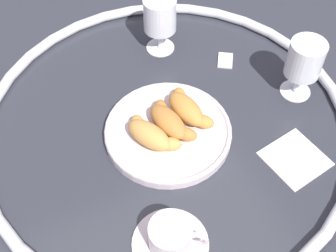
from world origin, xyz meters
TOP-DOWN VIEW (x-y plane):
  - ground_plane at (0.00, 0.00)m, footprint 2.20×2.20m
  - table_chrome_rim at (0.00, 0.00)m, footprint 0.78×0.78m
  - pastry_plate at (0.03, -0.01)m, footprint 0.26×0.26m
  - croissant_large at (0.04, -0.05)m, footprint 0.12×0.10m
  - croissant_small at (0.03, -0.01)m, footprint 0.13×0.08m
  - croissant_extra at (0.01, 0.04)m, footprint 0.14×0.08m
  - coffee_cup_near at (0.25, -0.11)m, footprint 0.14×0.14m
  - juice_glass_left at (-0.22, 0.09)m, footprint 0.08×0.08m
  - juice_glass_right at (0.04, 0.30)m, footprint 0.08×0.08m
  - sugar_packet at (-0.12, 0.21)m, footprint 0.06×0.06m
  - folded_napkin at (0.19, 0.19)m, footprint 0.13×0.13m

SIDE VIEW (x-z plane):
  - ground_plane at x=0.00m, z-range 0.00..0.00m
  - folded_napkin at x=0.19m, z-range 0.00..0.01m
  - sugar_packet at x=-0.12m, z-range 0.00..0.01m
  - table_chrome_rim at x=0.00m, z-range 0.00..0.02m
  - pastry_plate at x=0.03m, z-range 0.00..0.02m
  - coffee_cup_near at x=0.25m, z-range 0.00..0.06m
  - croissant_large at x=0.04m, z-range 0.02..0.06m
  - croissant_small at x=0.03m, z-range 0.02..0.06m
  - croissant_extra at x=0.01m, z-range 0.02..0.06m
  - juice_glass_right at x=0.04m, z-range 0.02..0.16m
  - juice_glass_left at x=-0.22m, z-range 0.02..0.16m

